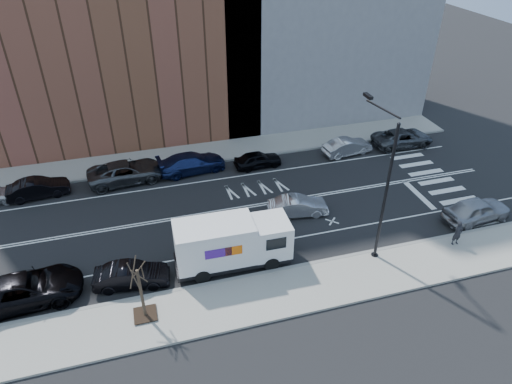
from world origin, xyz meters
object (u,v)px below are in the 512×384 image
near_parked_front (477,210)px  pedestrian (458,233)px  far_parked_b (38,188)px  fedex_van (232,243)px  driving_sedan (298,206)px

near_parked_front → pedestrian: 3.66m
near_parked_front → far_parked_b: bearing=64.2°
fedex_van → far_parked_b: fedex_van is taller
driving_sedan → pedestrian: (8.45, -5.98, 0.33)m
driving_sedan → near_parked_front: bearing=-101.4°
far_parked_b → near_parked_front: bearing=-116.8°
fedex_van → pedestrian: 14.24m
fedex_van → pedestrian: (14.05, -2.22, -0.65)m
pedestrian → near_parked_front: bearing=29.1°
near_parked_front → pedestrian: size_ratio=2.82×
driving_sedan → pedestrian: size_ratio=2.41×
fedex_van → far_parked_b: (-12.00, 11.18, -0.94)m
fedex_van → near_parked_front: 17.12m
fedex_van → near_parked_front: bearing=0.6°
far_parked_b → near_parked_front: (29.10, -11.37, 0.11)m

